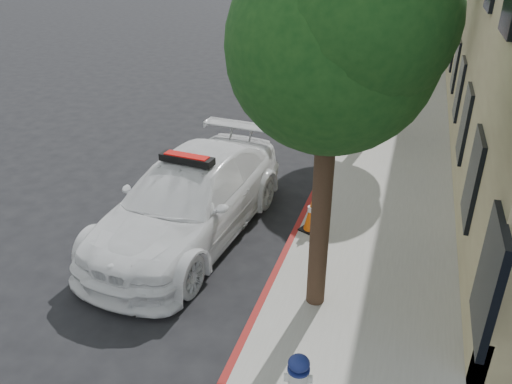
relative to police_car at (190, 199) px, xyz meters
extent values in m
plane|color=black|center=(0.01, 0.52, -0.82)|extent=(120.00, 120.00, 0.00)
cube|color=gray|center=(3.61, 10.52, -0.74)|extent=(3.20, 50.00, 0.15)
cube|color=maroon|center=(2.07, 10.52, -0.74)|extent=(0.12, 50.00, 0.15)
cylinder|color=black|center=(2.91, -1.48, 0.98)|extent=(0.30, 0.30, 3.30)
sphere|color=#123A13|center=(2.91, -1.48, 3.43)|extent=(2.80, 2.80, 2.80)
sphere|color=#123A13|center=(3.31, -1.78, 3.83)|extent=(2.24, 2.24, 2.24)
sphere|color=#123A13|center=(2.56, -1.18, 3.13)|extent=(2.10, 2.10, 2.10)
cylinder|color=black|center=(2.91, 6.52, 0.93)|extent=(0.30, 0.30, 3.19)
sphere|color=#123A13|center=(2.56, 6.82, 3.02)|extent=(1.95, 1.95, 1.95)
cylinder|color=black|center=(2.91, 14.52, 1.04)|extent=(0.30, 0.30, 3.41)
imported|color=white|center=(0.00, 0.00, 0.00)|extent=(2.77, 5.80, 1.63)
cube|color=black|center=(0.00, 0.00, 0.87)|extent=(1.12, 0.38, 0.14)
cube|color=#A50A07|center=(0.00, 0.00, 0.93)|extent=(0.92, 0.30, 0.06)
imported|color=black|center=(0.67, 9.10, -0.04)|extent=(2.36, 4.76, 1.56)
imported|color=black|center=(0.28, 17.10, -0.17)|extent=(1.72, 4.05, 1.30)
ellipsoid|color=navy|center=(3.13, -3.65, 0.10)|extent=(0.27, 0.27, 0.19)
cylinder|color=silver|center=(3.13, -3.65, -0.15)|extent=(0.37, 0.18, 0.10)
cylinder|color=silver|center=(3.13, -3.65, -0.15)|extent=(0.14, 0.20, 0.10)
cube|color=black|center=(2.36, 0.67, -0.65)|extent=(0.49, 0.49, 0.03)
cone|color=#F65F0C|center=(2.36, 0.67, -0.29)|extent=(0.29, 0.29, 0.69)
cylinder|color=white|center=(2.36, 0.67, -0.18)|extent=(0.16, 0.16, 0.10)
camera|label=1|loc=(3.99, -8.02, 4.69)|focal=35.00mm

